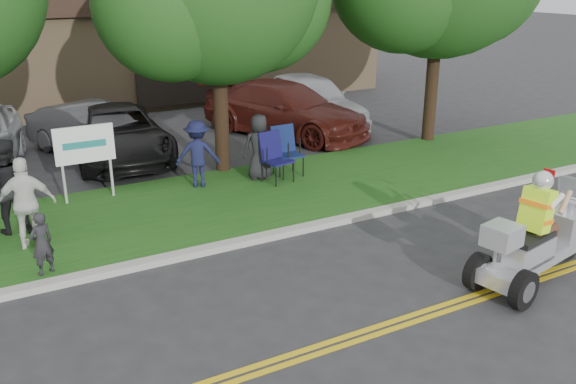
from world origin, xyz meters
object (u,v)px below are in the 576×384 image
parked_car_left (92,130)px  parked_car_mid (117,134)px  parked_car_far_right (309,100)px  spectator_adult_right (27,203)px  lawn_chair_b (285,147)px  spectator_adult_mid (7,186)px  trike_scooter (535,243)px  lawn_chair_a (274,154)px  parked_car_right (285,109)px

parked_car_left → parked_car_mid: size_ratio=0.83×
parked_car_far_right → spectator_adult_right: bearing=-146.4°
lawn_chair_b → spectator_adult_mid: bearing=-175.1°
spectator_adult_right → parked_car_far_right: (9.29, 5.89, -0.09)m
trike_scooter → parked_car_mid: trike_scooter is taller
spectator_adult_mid → lawn_chair_b: bearing=-162.4°
parked_car_mid → trike_scooter: bearing=-63.5°
lawn_chair_a → parked_car_left: 5.66m
spectator_adult_mid → spectator_adult_right: bearing=116.2°
lawn_chair_a → parked_car_mid: (-2.72, 3.89, -0.06)m
spectator_adult_right → parked_car_left: bearing=-99.9°
parked_car_left → trike_scooter: bearing=-91.4°
parked_car_right → lawn_chair_b: bearing=-143.0°
spectator_adult_mid → spectator_adult_right: spectator_adult_mid is taller
spectator_adult_right → parked_car_right: 9.58m
lawn_chair_a → spectator_adult_mid: spectator_adult_mid is taller
trike_scooter → spectator_adult_right: trike_scooter is taller
spectator_adult_mid → spectator_adult_right: 0.93m
lawn_chair_b → parked_car_far_right: 5.47m
lawn_chair_a → parked_car_right: bearing=46.2°
parked_car_far_right → lawn_chair_a: bearing=-127.2°
trike_scooter → lawn_chair_a: (-1.50, 6.28, 0.10)m
lawn_chair_a → lawn_chair_b: 0.56m
spectator_adult_right → parked_car_right: size_ratio=0.30×
lawn_chair_a → spectator_adult_right: size_ratio=0.70×
parked_car_mid → parked_car_right: bearing=5.4°
parked_car_mid → parked_car_left: bearing=127.8°
lawn_chair_a → parked_car_left: bearing=112.6°
trike_scooter → parked_car_left: 11.90m
spectator_adult_right → parked_car_far_right: spectator_adult_right is taller
lawn_chair_b → spectator_adult_right: bearing=-166.6°
spectator_adult_right → parked_car_far_right: 11.00m
parked_car_mid → parked_car_right: (5.20, 0.13, 0.10)m
parked_car_left → parked_car_far_right: parked_car_far_right is taller
spectator_adult_right → parked_car_left: 6.29m
spectator_adult_right → parked_car_right: (8.04, 5.21, -0.14)m
parked_car_left → lawn_chair_a: bearing=-80.0°
lawn_chair_b → parked_car_right: 4.22m
trike_scooter → parked_car_mid: (-4.22, 10.17, 0.04)m
trike_scooter → spectator_adult_mid: bearing=129.2°
trike_scooter → lawn_chair_b: (-1.03, 6.59, 0.11)m
lawn_chair_a → parked_car_left: parked_car_left is taller
trike_scooter → parked_car_left: bearing=102.1°
lawn_chair_a → parked_car_right: size_ratio=0.21×
trike_scooter → parked_car_right: (0.98, 10.30, 0.14)m
trike_scooter → parked_car_far_right: bearing=67.2°
trike_scooter → parked_car_far_right: 11.21m
spectator_adult_right → spectator_adult_mid: bearing=-64.1°
spectator_adult_mid → parked_car_mid: bearing=-114.1°
parked_car_far_right → parked_car_right: bearing=-150.4°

